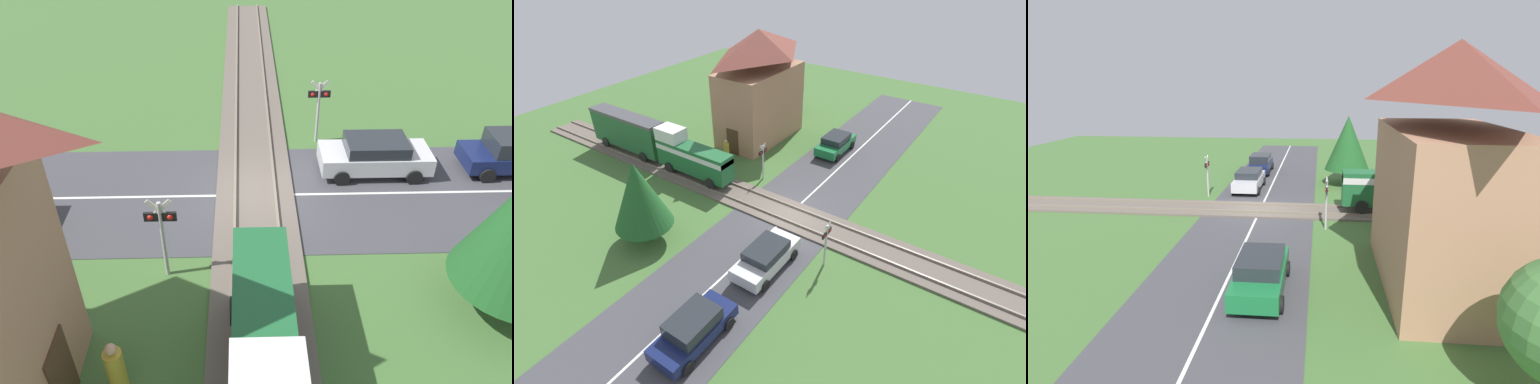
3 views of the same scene
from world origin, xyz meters
The scene contains 13 objects.
ground_plane centered at (0.00, 0.00, 0.00)m, with size 60.00×60.00×0.00m, color #426B33.
road_surface centered at (0.00, 0.00, 0.01)m, with size 48.00×6.40×0.02m.
track_bed centered at (0.00, 0.00, 0.07)m, with size 2.80×48.00×0.24m.
train centered at (0.00, 11.69, 1.86)m, with size 1.58×13.42×3.18m.
car_near_crossing centered at (-4.58, -1.44, 0.76)m, with size 4.16×1.89×1.43m.
car_far_side centered at (9.27, 1.44, 0.77)m, with size 4.05×1.91×1.46m.
car_behind_queue centered at (-10.00, -1.44, 0.79)m, with size 4.01×1.84×1.53m.
crossing_signal_west_approach centered at (-2.69, -3.86, 1.78)m, with size 0.90×0.18×2.76m.
crossing_signal_east_approach centered at (2.69, 3.86, 1.78)m, with size 0.90×0.18×2.76m.
station_building centered at (8.08, 7.98, 4.30)m, with size 7.91×4.31×8.81m.
pedestrian_by_station centered at (3.33, 7.74, 0.79)m, with size 0.43×0.43×1.73m.
tree_by_station centered at (14.25, 9.01, 2.46)m, with size 2.93×2.93×3.93m.
tree_roadside_hedge centered at (-6.56, 5.45, 3.12)m, with size 3.22×3.22×5.06m.
Camera 2 is at (-17.22, -10.29, 15.01)m, focal length 28.00 mm.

